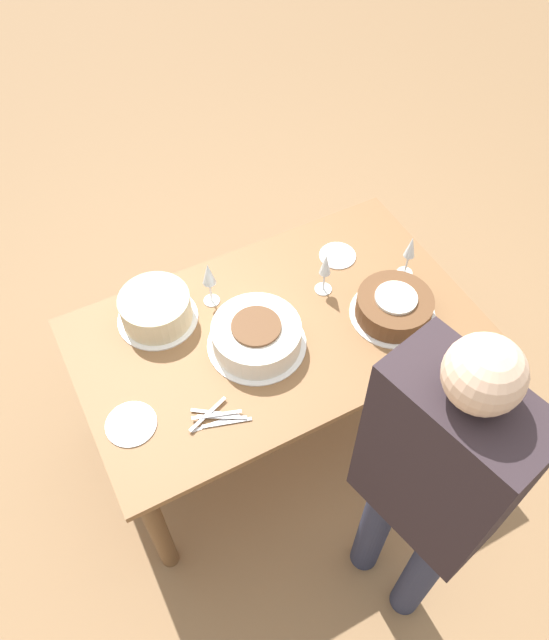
% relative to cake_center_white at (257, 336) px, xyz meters
% --- Properties ---
extents(ground_plane, '(12.00, 12.00, 0.00)m').
position_rel_cake_center_white_xyz_m(ground_plane, '(0.09, 0.03, -0.79)').
color(ground_plane, '#8E6B47').
extents(dining_table, '(1.49, 0.87, 0.73)m').
position_rel_cake_center_white_xyz_m(dining_table, '(0.09, 0.03, -0.16)').
color(dining_table, brown).
rests_on(dining_table, ground_plane).
extents(cake_center_white, '(0.37, 0.37, 0.12)m').
position_rel_cake_center_white_xyz_m(cake_center_white, '(0.00, 0.00, 0.00)').
color(cake_center_white, white).
rests_on(cake_center_white, dining_table).
extents(cake_front_chocolate, '(0.33, 0.33, 0.11)m').
position_rel_cake_center_white_xyz_m(cake_front_chocolate, '(0.52, -0.12, -0.00)').
color(cake_front_chocolate, white).
rests_on(cake_front_chocolate, dining_table).
extents(cake_back_decorated, '(0.31, 0.31, 0.12)m').
position_rel_cake_center_white_xyz_m(cake_back_decorated, '(-0.28, 0.28, 0.01)').
color(cake_back_decorated, white).
rests_on(cake_back_decorated, dining_table).
extents(wine_glass_near, '(0.06, 0.06, 0.20)m').
position_rel_cake_center_white_xyz_m(wine_glass_near, '(0.69, 0.03, 0.08)').
color(wine_glass_near, silver).
rests_on(wine_glass_near, dining_table).
extents(wine_glass_far, '(0.07, 0.07, 0.20)m').
position_rel_cake_center_white_xyz_m(wine_glass_far, '(0.35, 0.11, 0.08)').
color(wine_glass_far, silver).
rests_on(wine_glass_far, dining_table).
extents(wine_glass_extra, '(0.06, 0.06, 0.21)m').
position_rel_cake_center_white_xyz_m(wine_glass_extra, '(-0.06, 0.27, 0.09)').
color(wine_glass_extra, silver).
rests_on(wine_glass_extra, dining_table).
extents(dessert_plate_left, '(0.17, 0.17, 0.01)m').
position_rel_cake_center_white_xyz_m(dessert_plate_left, '(-0.53, -0.10, -0.05)').
color(dessert_plate_left, silver).
rests_on(dessert_plate_left, dining_table).
extents(dessert_plate_right, '(0.15, 0.15, 0.01)m').
position_rel_cake_center_white_xyz_m(dessert_plate_right, '(0.50, 0.24, -0.05)').
color(dessert_plate_right, silver).
rests_on(dessert_plate_right, dining_table).
extents(fork_pile, '(0.21, 0.14, 0.02)m').
position_rel_cake_center_white_xyz_m(fork_pile, '(-0.26, -0.21, -0.04)').
color(fork_pile, silver).
rests_on(fork_pile, dining_table).
extents(person_cutting, '(0.30, 0.44, 1.61)m').
position_rel_cake_center_white_xyz_m(person_cutting, '(0.15, -0.79, 0.18)').
color(person_cutting, '#2D334C').
rests_on(person_cutting, ground_plane).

